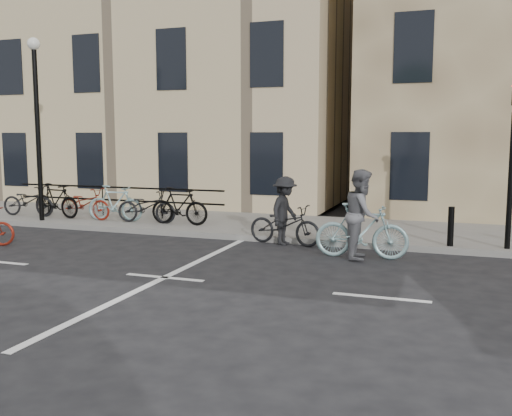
% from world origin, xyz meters
% --- Properties ---
extents(ground, '(120.00, 120.00, 0.00)m').
position_xyz_m(ground, '(0.00, 0.00, 0.00)').
color(ground, black).
rests_on(ground, ground).
extents(sidewalk, '(46.00, 4.00, 0.15)m').
position_xyz_m(sidewalk, '(-4.00, 6.00, 0.07)').
color(sidewalk, slate).
rests_on(sidewalk, ground).
extents(building_west, '(20.00, 10.00, 10.00)m').
position_xyz_m(building_west, '(-9.00, 13.00, 5.15)').
color(building_west, tan).
rests_on(building_west, sidewalk).
extents(lamp_post, '(0.36, 0.36, 5.28)m').
position_xyz_m(lamp_post, '(-6.50, 4.40, 3.49)').
color(lamp_post, black).
rests_on(lamp_post, sidewalk).
extents(bollard_east, '(0.14, 0.14, 0.90)m').
position_xyz_m(bollard_east, '(5.00, 4.25, 0.60)').
color(bollard_east, black).
rests_on(bollard_east, sidewalk).
extents(parked_bikes, '(7.25, 1.23, 1.05)m').
position_xyz_m(parked_bikes, '(-4.92, 5.04, 0.65)').
color(parked_bikes, black).
rests_on(parked_bikes, sidewalk).
extents(cyclist_grey, '(2.03, 0.98, 1.94)m').
position_xyz_m(cyclist_grey, '(3.19, 2.94, 0.78)').
color(cyclist_grey, '#88AFB2').
rests_on(cyclist_grey, ground).
extents(cyclist_dark, '(1.95, 1.16, 1.67)m').
position_xyz_m(cyclist_dark, '(1.18, 3.90, 0.66)').
color(cyclist_dark, black).
rests_on(cyclist_dark, ground).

